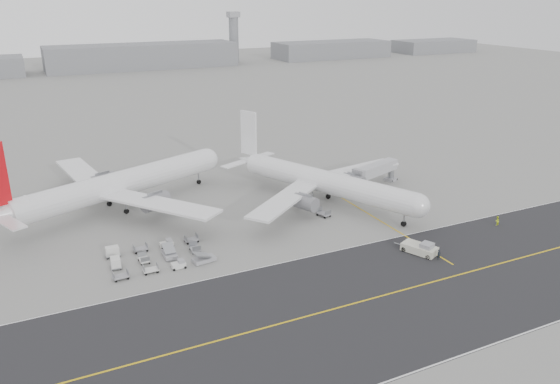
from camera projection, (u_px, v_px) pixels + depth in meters
name	position (u px, v px, depth m)	size (l,w,h in m)	color
ground	(249.00, 263.00, 89.70)	(700.00, 700.00, 0.00)	gray
taxiway	(331.00, 310.00, 76.51)	(220.00, 59.00, 0.03)	#252427
horizon_buildings	(127.00, 69.00, 322.18)	(520.00, 28.00, 28.00)	gray
control_tower	(234.00, 36.00, 349.33)	(7.00, 7.00, 31.25)	gray
airliner_a	(117.00, 185.00, 110.35)	(50.87, 49.79, 18.51)	white
airliner_b	(322.00, 181.00, 114.24)	(44.99, 46.06, 16.83)	white
pushback_tug	(420.00, 248.00, 92.90)	(4.93, 7.64, 2.20)	beige
jet_bridge	(376.00, 170.00, 124.19)	(14.72, 7.54, 5.57)	gray
gse_cluster	(158.00, 259.00, 91.07)	(20.82, 15.81, 1.86)	#97969B
stray_dolly	(324.00, 216.00, 108.75)	(1.66, 2.69, 1.66)	silver
ground_crew_a	(439.00, 255.00, 90.63)	(0.66, 0.43, 1.80)	black
ground_crew_b	(497.00, 221.00, 104.22)	(0.88, 0.69, 1.81)	#D7EF1C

